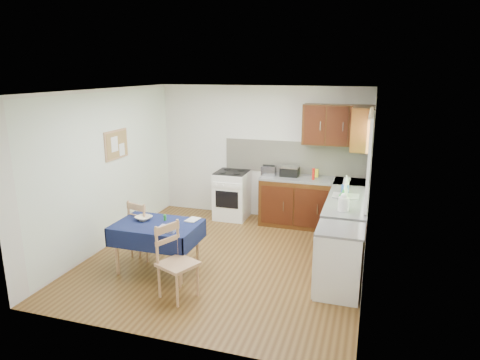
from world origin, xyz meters
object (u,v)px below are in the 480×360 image
(chair_near, at_px, (175,259))
(chair_far, at_px, (144,228))
(dish_rack, at_px, (346,195))
(kettle, at_px, (344,203))
(toaster, at_px, (269,171))
(dining_table, at_px, (157,231))
(sandwich_press, at_px, (290,171))

(chair_near, bearing_deg, chair_far, 70.12)
(chair_near, distance_m, dish_rack, 2.80)
(kettle, bearing_deg, toaster, 131.18)
(dining_table, relative_size, chair_far, 1.29)
(sandwich_press, distance_m, dish_rack, 1.50)
(chair_near, bearing_deg, kettle, -31.82)
(chair_far, relative_size, chair_near, 0.96)
(toaster, bearing_deg, chair_far, -122.65)
(sandwich_press, height_order, kettle, kettle)
(dining_table, height_order, toaster, toaster)
(chair_far, relative_size, sandwich_press, 2.80)
(dining_table, distance_m, chair_far, 0.54)
(chair_far, height_order, chair_near, chair_near)
(toaster, bearing_deg, dish_rack, -32.45)
(chair_far, distance_m, sandwich_press, 2.86)
(sandwich_press, relative_size, kettle, 1.28)
(toaster, bearing_deg, chair_near, -97.05)
(chair_near, bearing_deg, dining_table, 67.03)
(sandwich_press, bearing_deg, chair_far, -144.03)
(toaster, xyz_separation_m, kettle, (1.46, -1.67, 0.02))
(dish_rack, xyz_separation_m, kettle, (0.02, -0.69, 0.09))
(dish_rack, bearing_deg, sandwich_press, 155.09)
(dish_rack, distance_m, kettle, 0.70)
(dining_table, height_order, sandwich_press, sandwich_press)
(sandwich_press, xyz_separation_m, dish_rack, (1.07, -1.05, -0.07))
(chair_near, distance_m, kettle, 2.38)
(chair_near, height_order, toaster, toaster)
(chair_far, xyz_separation_m, chair_near, (0.96, -0.91, 0.02))
(chair_near, height_order, dish_rack, dish_rack)
(chair_near, relative_size, sandwich_press, 2.93)
(dining_table, height_order, kettle, kettle)
(chair_near, bearing_deg, toaster, 14.81)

